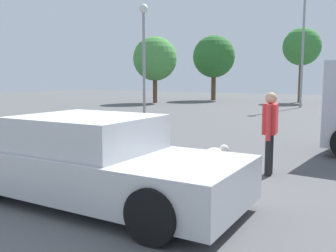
% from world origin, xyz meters
% --- Properties ---
extents(ground_plane, '(80.00, 80.00, 0.00)m').
position_xyz_m(ground_plane, '(0.00, 0.00, 0.00)').
color(ground_plane, '#515154').
extents(sedan_foreground, '(4.58, 2.07, 1.26)m').
position_xyz_m(sedan_foreground, '(0.10, -0.02, 0.58)').
color(sedan_foreground, '#B7BABF').
rests_on(sedan_foreground, ground_plane).
extents(dog, '(0.43, 0.61, 0.42)m').
position_xyz_m(dog, '(0.64, 2.99, 0.27)').
color(dog, white).
rests_on(dog, ground_plane).
extents(pedestrian, '(0.31, 0.56, 1.54)m').
position_xyz_m(pedestrian, '(1.81, 2.86, 0.91)').
color(pedestrian, black).
rests_on(pedestrian, ground_plane).
extents(light_post_mid, '(0.44, 0.44, 7.80)m').
position_xyz_m(light_post_mid, '(-1.87, 20.10, 5.14)').
color(light_post_mid, gray).
rests_on(light_post_mid, ground_plane).
extents(light_post_far, '(0.44, 0.44, 5.42)m').
position_xyz_m(light_post_far, '(-7.39, 11.32, 3.77)').
color(light_post_far, gray).
rests_on(light_post_far, ground_plane).
extents(tree_back_left, '(3.23, 3.23, 4.86)m').
position_xyz_m(tree_back_left, '(-12.16, 19.06, 3.23)').
color(tree_back_left, brown).
rests_on(tree_back_left, ground_plane).
extents(tree_back_center, '(3.46, 3.46, 5.33)m').
position_xyz_m(tree_back_center, '(-10.07, 24.58, 3.58)').
color(tree_back_center, brown).
rests_on(tree_back_center, ground_plane).
extents(tree_back_right, '(2.82, 2.82, 5.60)m').
position_xyz_m(tree_back_right, '(-3.32, 25.73, 4.16)').
color(tree_back_right, brown).
rests_on(tree_back_right, ground_plane).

